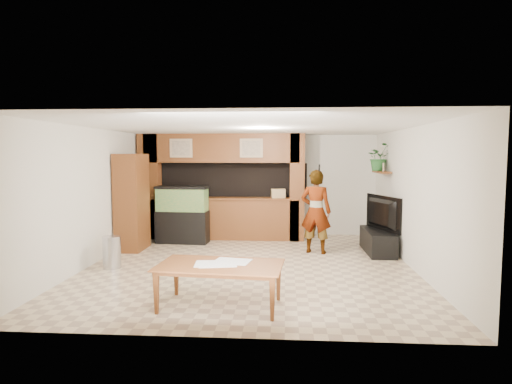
# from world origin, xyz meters

# --- Properties ---
(floor) EXTENTS (6.50, 6.50, 0.00)m
(floor) POSITION_xyz_m (0.00, 0.00, 0.00)
(floor) COLOR #CDB68E
(floor) RESTS_ON ground
(ceiling) EXTENTS (6.50, 6.50, 0.00)m
(ceiling) POSITION_xyz_m (0.00, 0.00, 2.60)
(ceiling) COLOR white
(ceiling) RESTS_ON wall_back
(wall_back) EXTENTS (6.00, 0.00, 6.00)m
(wall_back) POSITION_xyz_m (0.00, 3.25, 1.30)
(wall_back) COLOR silver
(wall_back) RESTS_ON floor
(wall_left) EXTENTS (0.00, 6.50, 6.50)m
(wall_left) POSITION_xyz_m (-3.00, 0.00, 1.30)
(wall_left) COLOR silver
(wall_left) RESTS_ON floor
(wall_right) EXTENTS (0.00, 6.50, 6.50)m
(wall_right) POSITION_xyz_m (3.00, 0.00, 1.30)
(wall_right) COLOR silver
(wall_right) RESTS_ON floor
(partition) EXTENTS (4.20, 0.99, 2.60)m
(partition) POSITION_xyz_m (-0.95, 2.64, 1.31)
(partition) COLOR brown
(partition) RESTS_ON floor
(wall_clock) EXTENTS (0.05, 0.25, 0.25)m
(wall_clock) POSITION_xyz_m (-2.97, 1.00, 1.90)
(wall_clock) COLOR black
(wall_clock) RESTS_ON wall_left
(wall_shelf) EXTENTS (0.25, 0.90, 0.04)m
(wall_shelf) POSITION_xyz_m (2.85, 1.95, 1.70)
(wall_shelf) COLOR brown
(wall_shelf) RESTS_ON wall_right
(pantry_cabinet) EXTENTS (0.53, 0.86, 2.11)m
(pantry_cabinet) POSITION_xyz_m (-2.70, 1.18, 1.06)
(pantry_cabinet) COLOR brown
(pantry_cabinet) RESTS_ON floor
(trash_can) EXTENTS (0.32, 0.32, 0.60)m
(trash_can) POSITION_xyz_m (-2.53, -0.39, 0.30)
(trash_can) COLOR #B2B2B7
(trash_can) RESTS_ON floor
(aquarium) EXTENTS (1.22, 0.46, 1.35)m
(aquarium) POSITION_xyz_m (-1.77, 1.95, 0.66)
(aquarium) COLOR black
(aquarium) RESTS_ON floor
(tv_stand) EXTENTS (0.52, 1.43, 0.48)m
(tv_stand) POSITION_xyz_m (2.65, 1.26, 0.24)
(tv_stand) COLOR black
(tv_stand) RESTS_ON floor
(television) EXTENTS (0.59, 1.28, 0.74)m
(television) POSITION_xyz_m (2.65, 1.26, 0.85)
(television) COLOR black
(television) RESTS_ON tv_stand
(photo_frame) EXTENTS (0.05, 0.15, 0.19)m
(photo_frame) POSITION_xyz_m (2.85, 1.79, 1.82)
(photo_frame) COLOR tan
(photo_frame) RESTS_ON wall_shelf
(potted_plant) EXTENTS (0.71, 0.67, 0.64)m
(potted_plant) POSITION_xyz_m (2.82, 2.12, 2.04)
(potted_plant) COLOR #265F2A
(potted_plant) RESTS_ON wall_shelf
(person) EXTENTS (0.74, 0.59, 1.78)m
(person) POSITION_xyz_m (1.31, 1.12, 0.89)
(person) COLOR #8E694D
(person) RESTS_ON floor
(microphone) EXTENTS (0.03, 0.10, 0.15)m
(microphone) POSITION_xyz_m (1.36, 0.96, 1.82)
(microphone) COLOR black
(microphone) RESTS_ON person
(dining_table) EXTENTS (1.77, 1.09, 0.60)m
(dining_table) POSITION_xyz_m (-0.23, -2.29, 0.30)
(dining_table) COLOR brown
(dining_table) RESTS_ON floor
(newspaper_a) EXTENTS (0.54, 0.41, 0.01)m
(newspaper_a) POSITION_xyz_m (-0.31, -2.25, 0.60)
(newspaper_a) COLOR silver
(newspaper_a) RESTS_ON dining_table
(newspaper_b) EXTENTS (0.56, 0.45, 0.01)m
(newspaper_b) POSITION_xyz_m (-0.25, -2.26, 0.60)
(newspaper_b) COLOR silver
(newspaper_b) RESTS_ON dining_table
(newspaper_c) EXTENTS (0.56, 0.46, 0.01)m
(newspaper_c) POSITION_xyz_m (-0.08, -2.09, 0.60)
(newspaper_c) COLOR silver
(newspaper_c) RESTS_ON dining_table
(counter_box) EXTENTS (0.36, 0.27, 0.22)m
(counter_box) POSITION_xyz_m (0.49, 2.45, 1.15)
(counter_box) COLOR tan
(counter_box) RESTS_ON partition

